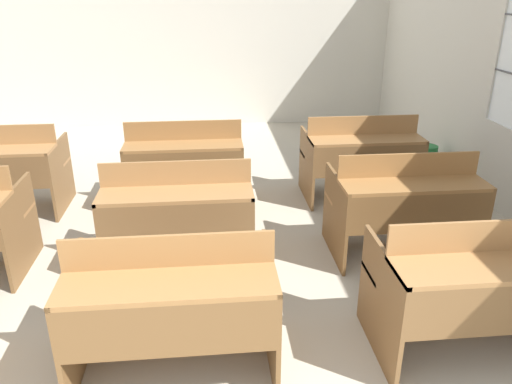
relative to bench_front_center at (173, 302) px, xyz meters
name	(u,v)px	position (x,y,z in m)	size (l,w,h in m)	color
wall_back	(171,42)	(-0.30, 5.85, 0.87)	(7.13, 0.06, 2.70)	beige
bench_front_center	(173,302)	(0.00, 0.00, 0.00)	(1.18, 0.74, 0.92)	brown
bench_front_right	(476,285)	(1.84, 0.00, 0.00)	(1.18, 0.74, 0.92)	brown
bench_second_center	(178,212)	(-0.02, 1.25, 0.00)	(1.18, 0.74, 0.92)	brown
bench_second_right	(404,202)	(1.87, 1.26, 0.00)	(1.18, 0.74, 0.92)	brown
bench_third_left	(0,167)	(-1.86, 2.50, 0.00)	(1.18, 0.74, 0.92)	brown
bench_third_center	(185,162)	(-0.01, 2.49, 0.00)	(1.18, 0.74, 0.92)	brown
bench_third_right	(361,155)	(1.87, 2.52, 0.00)	(1.18, 0.74, 0.92)	brown
wastepaper_bin	(426,159)	(2.95, 3.23, -0.32)	(0.25, 0.25, 0.34)	#1E6B33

